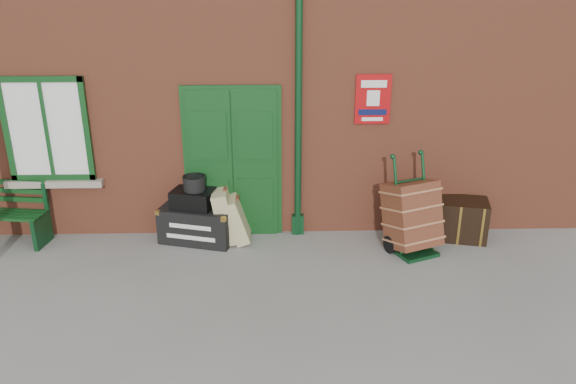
{
  "coord_description": "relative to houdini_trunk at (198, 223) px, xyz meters",
  "views": [
    {
      "loc": [
        0.29,
        -6.32,
        3.68
      ],
      "look_at": [
        0.48,
        0.6,
        1.0
      ],
      "focal_mm": 35.0,
      "sensor_mm": 36.0,
      "label": 1
    }
  ],
  "objects": [
    {
      "name": "station_building",
      "position": [
        0.82,
        2.24,
        1.9
      ],
      "size": [
        10.3,
        4.3,
        4.36
      ],
      "color": "#994931",
      "rests_on": "ground"
    },
    {
      "name": "suitcase_back",
      "position": [
        0.4,
        0.0,
        0.13
      ],
      "size": [
        0.35,
        0.55,
        0.8
      ],
      "primitive_type": "cube",
      "rotation": [
        0.0,
        -0.16,
        0.01
      ],
      "color": "tan",
      "rests_on": "ground"
    },
    {
      "name": "hatbox",
      "position": [
        -0.02,
        0.0,
        0.63
      ],
      "size": [
        0.39,
        0.39,
        0.21
      ],
      "primitive_type": "cylinder",
      "rotation": [
        0.0,
        0.0,
        -0.27
      ],
      "color": "black",
      "rests_on": "strongbox"
    },
    {
      "name": "ground",
      "position": [
        0.83,
        -1.25,
        -0.26
      ],
      "size": [
        80.0,
        80.0,
        0.0
      ],
      "primitive_type": "plane",
      "color": "gray",
      "rests_on": "ground"
    },
    {
      "name": "suitcase_front",
      "position": [
        0.58,
        -0.04,
        0.08
      ],
      "size": [
        0.4,
        0.5,
        0.69
      ],
      "primitive_type": "cube",
      "rotation": [
        0.0,
        -0.32,
        0.01
      ],
      "color": "tan",
      "rests_on": "ground"
    },
    {
      "name": "houdini_trunk",
      "position": [
        0.0,
        0.0,
        0.0
      ],
      "size": [
        1.17,
        0.84,
        0.53
      ],
      "primitive_type": "cube",
      "rotation": [
        0.0,
        0.0,
        -0.27
      ],
      "color": "black",
      "rests_on": "ground"
    },
    {
      "name": "dark_trunk",
      "position": [
        3.86,
        -0.01,
        0.03
      ],
      "size": [
        0.92,
        0.71,
        0.59
      ],
      "primitive_type": "cube",
      "rotation": [
        0.0,
        0.0,
        -0.23
      ],
      "color": "black",
      "rests_on": "ground"
    },
    {
      "name": "porter_trolley",
      "position": [
        3.05,
        -0.41,
        0.27
      ],
      "size": [
        0.89,
        0.92,
        1.37
      ],
      "rotation": [
        0.0,
        0.0,
        0.4
      ],
      "color": "#0D3619",
      "rests_on": "ground"
    },
    {
      "name": "strongbox",
      "position": [
        -0.05,
        0.0,
        0.4
      ],
      "size": [
        0.67,
        0.56,
        0.26
      ],
      "primitive_type": "cube",
      "rotation": [
        0.0,
        0.0,
        -0.27
      ],
      "color": "black",
      "rests_on": "houdini_trunk"
    }
  ]
}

